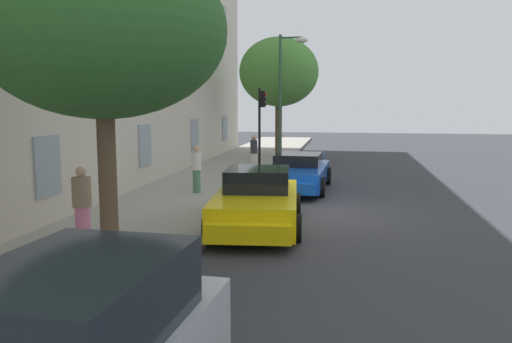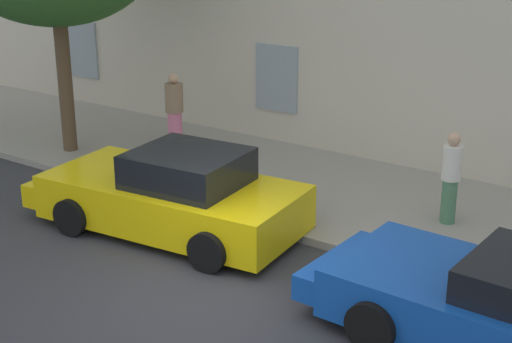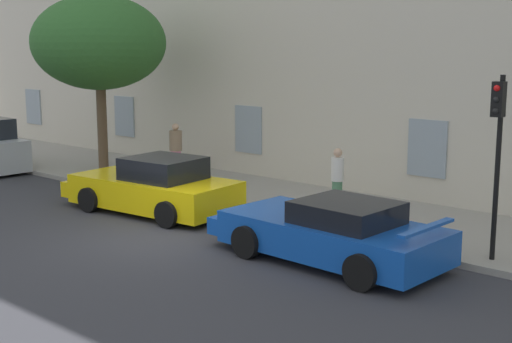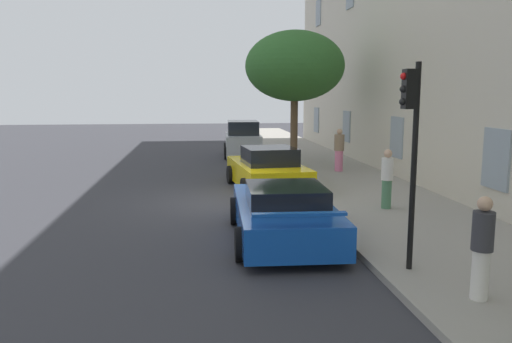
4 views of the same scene
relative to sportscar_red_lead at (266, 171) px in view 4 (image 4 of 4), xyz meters
The scene contains 10 objects.
ground_plane 2.62m from the sportscar_red_lead, 35.80° to the right, with size 80.00×80.00×0.00m, color #333338.
sidewalk 3.61m from the sportscar_red_lead, 54.68° to the left, with size 60.00×4.24×0.14m, color gray.
sportscar_red_lead is the anchor object (origin of this frame).
sportscar_yellow_flank 5.93m from the sportscar_red_lead, ahead, with size 5.01×2.37×1.27m.
hatchback_parked 8.79m from the sportscar_red_lead, behind, with size 3.68×2.05×1.82m.
tree_near_kerb 6.05m from the sportscar_red_lead, 157.75° to the left, with size 4.15×4.15×5.65m.
traffic_light 8.91m from the sportscar_red_lead, ahead, with size 0.22×0.36×3.58m.
pedestrian_admiring 4.23m from the sportscar_red_lead, 128.72° to the left, with size 0.54×0.54×1.68m.
pedestrian_strolling 4.82m from the sportscar_red_lead, 34.37° to the left, with size 0.38×0.38×1.60m.
pedestrian_bystander 10.17m from the sportscar_red_lead, 10.46° to the left, with size 0.35×0.35×1.58m.
Camera 4 is at (14.73, -0.84, 3.20)m, focal length 35.57 mm.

